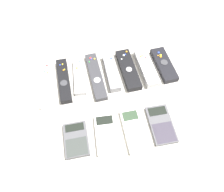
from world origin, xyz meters
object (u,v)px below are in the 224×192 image
Objects in this scene: calculator_0 at (76,140)px; remote_7 at (164,65)px; remote_0 at (47,83)px; calculator_1 at (106,134)px; remote_2 at (80,77)px; calculator_3 at (161,124)px; calculator_2 at (134,131)px; remote_3 at (96,76)px; remote_4 at (111,72)px; remote_6 at (146,67)px; remote_5 at (128,70)px; remote_1 at (64,80)px.

remote_7 is at bearing 32.59° from calculator_0.
remote_0 is 0.30m from calculator_1.
remote_2 reaches higher than calculator_3.
calculator_0 is 0.29m from calculator_3.
remote_7 reaches higher than calculator_3.
calculator_1 and calculator_2 have the same top height.
remote_3 is at bearing 66.77° from calculator_0.
remote_4 reaches higher than calculator_2.
remote_6 is at bearing 65.06° from calculator_2.
calculator_2 is at bearing -101.60° from remote_5.
calculator_3 is (0.19, -0.24, -0.00)m from remote_3.
remote_6 reaches higher than calculator_1.
remote_6 is (0.14, -0.00, 0.00)m from remote_4.
calculator_0 is at bearing -136.01° from remote_5.
remote_2 reaches higher than calculator_1.
calculator_2 is (0.15, -0.25, -0.00)m from remote_2.
remote_1 reaches higher than remote_0.
remote_7 is (0.46, 0.00, 0.00)m from remote_0.
remote_1 reaches higher than remote_2.
remote_0 is at bearing 130.25° from calculator_1.
remote_6 is 1.08× the size of remote_7.
calculator_2 is at bearing -117.42° from remote_6.
remote_6 is 1.30× the size of calculator_3.
remote_6 reaches higher than calculator_0.
remote_3 is 1.56× the size of calculator_3.
remote_3 reaches higher than remote_0.
remote_2 is (0.12, 0.01, 0.00)m from remote_0.
remote_6 is at bearing -0.71° from remote_0.
remote_4 is at bearing 1.45° from remote_3.
remote_1 is (0.06, -0.00, 0.00)m from remote_0.
remote_0 is 0.46m from remote_7.
remote_1 is 0.18m from remote_4.
calculator_2 is (0.19, -0.00, -0.00)m from calculator_0.
remote_6 reaches higher than remote_1.
remote_6 reaches higher than remote_3.
remote_3 is 1.56× the size of calculator_1.
remote_2 is at bearing 177.30° from remote_4.
remote_5 is 0.14m from remote_7.
remote_5 is at bearing 2.42° from remote_2.
remote_7 is at bearing -1.20° from remote_4.
remote_3 is at bearing 92.45° from calculator_1.
remote_0 is 1.41× the size of calculator_2.
remote_5 reaches higher than remote_0.
remote_5 is 0.25m from calculator_2.
remote_5 is at bearing 80.48° from calculator_2.
calculator_1 is at bearing -65.18° from remote_1.
calculator_0 is at bearing -70.89° from remote_0.
remote_4 reaches higher than remote_2.
remote_5 is at bearing -0.65° from remote_1.
calculator_1 is 0.91× the size of calculator_2.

